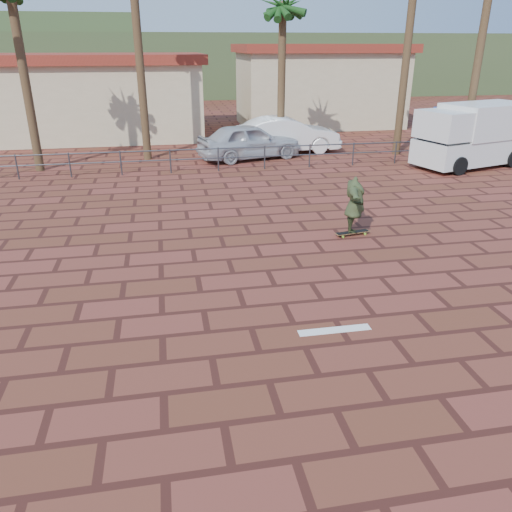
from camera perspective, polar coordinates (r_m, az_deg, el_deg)
The scene contains 13 objects.
ground at distance 10.45m, azimuth 3.18°, elevation -5.44°, with size 120.00×120.00×0.00m, color brown.
paint_stripe at distance 9.63m, azimuth 8.96°, elevation -8.36°, with size 1.40×0.22×0.01m, color white.
guardrail at distance 21.46m, azimuth -4.35°, elevation 11.43°, with size 24.06×0.06×1.00m.
palm_center at distance 25.11m, azimuth 3.08°, elevation 26.18°, with size 2.40×2.40×7.75m.
building_west at distance 31.26m, azimuth -18.15°, elevation 17.03°, with size 12.60×7.60×4.50m.
building_east at distance 34.55m, azimuth 7.20°, elevation 18.83°, with size 10.60×6.60×5.00m.
hill_front at distance 58.99m, azimuth -8.85°, elevation 20.88°, with size 70.00×18.00×6.00m, color #384C28.
longboard at distance 14.34m, azimuth 10.97°, elevation 2.66°, with size 1.04×0.38×0.10m.
skateboarder at distance 14.09m, azimuth 11.22°, elevation 5.76°, with size 1.95×0.53×1.59m, color #323D21.
campervan at distance 24.15m, azimuth 23.65°, elevation 12.65°, with size 5.50×3.46×2.65m.
car_silver at distance 23.82m, azimuth -0.79°, elevation 12.99°, with size 1.93×4.81×1.64m, color #B8BABF.
car_white at distance 25.31m, azimuth 3.44°, elevation 13.65°, with size 1.82×5.23×1.72m, color white.
street_sign at distance 24.35m, azimuth 19.92°, elevation 14.02°, with size 0.50×0.08×2.45m.
Camera 1 is at (-2.23, -8.91, 4.98)m, focal length 35.00 mm.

